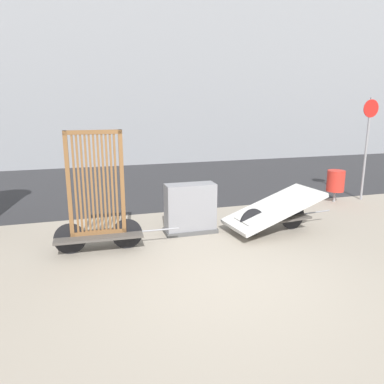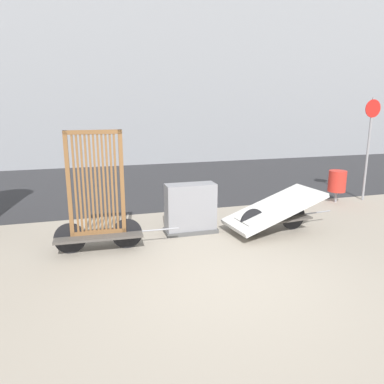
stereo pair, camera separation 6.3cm
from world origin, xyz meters
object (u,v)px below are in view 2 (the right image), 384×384
object	(u,v)px
bike_cart_with_bedframe	(98,209)
trash_bin	(337,181)
bike_cart_with_mattress	(274,211)
sign_post	(369,138)
utility_cabinet	(191,210)

from	to	relation	value
bike_cart_with_bedframe	trash_bin	world-z (taller)	bike_cart_with_bedframe
bike_cart_with_bedframe	bike_cart_with_mattress	world-z (taller)	bike_cart_with_bedframe
bike_cart_with_bedframe	sign_post	xyz separation A→B (m)	(7.04, 1.68, 0.90)
bike_cart_with_mattress	sign_post	bearing A→B (deg)	18.64
bike_cart_with_bedframe	sign_post	bearing A→B (deg)	15.12
utility_cabinet	bike_cart_with_bedframe	bearing A→B (deg)	-165.35
utility_cabinet	sign_post	size ratio (longest dim) A/B	0.39
bike_cart_with_mattress	utility_cabinet	world-z (taller)	utility_cabinet
utility_cabinet	trash_bin	world-z (taller)	utility_cabinet
trash_bin	bike_cart_with_bedframe	bearing A→B (deg)	-164.76
bike_cart_with_bedframe	utility_cabinet	distance (m)	1.91
bike_cart_with_mattress	trash_bin	size ratio (longest dim) A/B	2.88
bike_cart_with_mattress	trash_bin	bearing A→B (deg)	25.23
bike_cart_with_mattress	sign_post	distance (m)	4.16
bike_cart_with_mattress	utility_cabinet	bearing A→B (deg)	157.29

